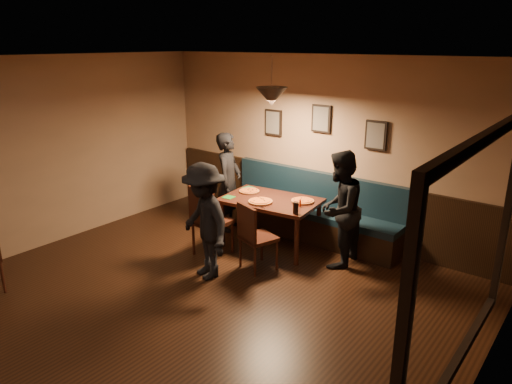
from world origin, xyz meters
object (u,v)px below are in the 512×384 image
diner_left (229,182)px  diner_right (339,209)px  dining_table (270,223)px  tabasco_bottle (300,203)px  chair_near_left (212,220)px  chair_near_right (258,236)px  soda_glass (296,208)px  diner_front (205,221)px  booth_bench (309,207)px

diner_left → diner_right: diner_right is taller
dining_table → tabasco_bottle: size_ratio=11.92×
chair_near_left → chair_near_right: 0.81m
chair_near_right → diner_left: bearing=163.9°
chair_near_right → diner_right: bearing=62.9°
dining_table → diner_right: diner_right is taller
dining_table → soda_glass: 0.83m
diner_right → chair_near_left: bearing=-68.4°
chair_near_left → tabasco_bottle: (1.02, 0.71, 0.28)m
diner_front → soda_glass: diner_front is taller
soda_glass → chair_near_left: bearing=-158.2°
chair_near_left → diner_left: 1.04m
diner_front → diner_left: bearing=140.7°
diner_right → diner_front: 1.82m
chair_near_right → diner_front: (-0.41, -0.60, 0.30)m
diner_left → soda_glass: (1.58, -0.44, 0.03)m
diner_left → diner_front: diner_left is taller
diner_left → chair_near_right: bearing=-144.7°
chair_near_left → diner_right: bearing=27.1°
booth_bench → tabasco_bottle: (0.27, -0.68, 0.31)m
chair_near_left → soda_glass: chair_near_left is taller
diner_right → diner_front: size_ratio=1.05×
chair_near_left → diner_front: bearing=-55.0°
booth_bench → tabasco_bottle: 0.79m
chair_near_left → diner_right: diner_right is taller
diner_left → diner_front: (0.86, -1.45, -0.03)m
soda_glass → dining_table: bearing=155.8°
diner_left → tabasco_bottle: diner_left is taller
chair_near_left → soda_glass: size_ratio=6.45×
diner_right → booth_bench: bearing=-130.6°
booth_bench → dining_table: bearing=-111.5°
dining_table → diner_left: size_ratio=0.87×
booth_bench → chair_near_right: booth_bench is taller
chair_near_right → diner_front: size_ratio=0.61×
dining_table → chair_near_right: size_ratio=1.49×
diner_right → diner_front: (-1.19, -1.38, -0.04)m
booth_bench → chair_near_left: bearing=-118.5°
diner_right → tabasco_bottle: size_ratio=13.74×
chair_near_right → soda_glass: chair_near_right is taller
chair_near_left → soda_glass: bearing=21.6°
booth_bench → diner_front: diner_front is taller
dining_table → chair_near_right: bearing=-73.0°
diner_left → tabasco_bottle: size_ratio=13.68×
dining_table → chair_near_left: bearing=-131.2°
booth_bench → diner_left: diner_left is taller
dining_table → diner_left: 1.06m
booth_bench → diner_left: bearing=-157.5°
chair_near_left → diner_right: (1.58, 0.82, 0.28)m
soda_glass → tabasco_bottle: bearing=110.5°
chair_near_right → diner_left: 1.56m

